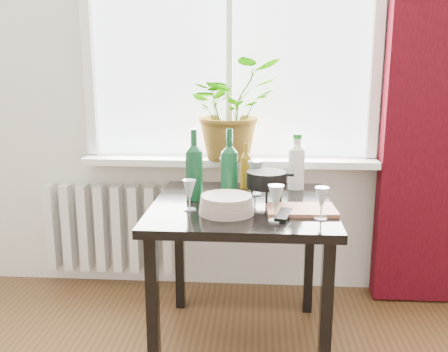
# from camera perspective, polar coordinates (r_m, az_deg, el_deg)

# --- Properties ---
(window) EXTENTS (1.72, 0.08, 1.62)m
(window) POSITION_cam_1_polar(r_m,az_deg,el_deg) (2.97, 0.68, 16.84)
(window) COLOR white
(window) RESTS_ON ground
(windowsill) EXTENTS (1.72, 0.20, 0.04)m
(windowsill) POSITION_cam_1_polar(r_m,az_deg,el_deg) (2.94, 0.56, 1.72)
(windowsill) COLOR white
(windowsill) RESTS_ON ground
(curtain) EXTENTS (0.50, 0.12, 2.56)m
(curtain) POSITION_cam_1_polar(r_m,az_deg,el_deg) (3.01, 22.72, 10.01)
(curtain) COLOR #33040B
(curtain) RESTS_ON ground
(radiator) EXTENTS (0.80, 0.10, 0.55)m
(radiator) POSITION_cam_1_polar(r_m,az_deg,el_deg) (3.22, -12.93, -5.83)
(radiator) COLOR silver
(radiator) RESTS_ON ground
(table) EXTENTS (0.85, 0.85, 0.74)m
(table) POSITION_cam_1_polar(r_m,az_deg,el_deg) (2.40, 2.06, -5.24)
(table) COLOR black
(table) RESTS_ON ground
(potted_plant) EXTENTS (0.67, 0.65, 0.58)m
(potted_plant) POSITION_cam_1_polar(r_m,az_deg,el_deg) (2.87, 0.85, 7.65)
(potted_plant) COLOR #356A1C
(potted_plant) RESTS_ON windowsill
(wine_bottle_left) EXTENTS (0.08, 0.08, 0.35)m
(wine_bottle_left) POSITION_cam_1_polar(r_m,az_deg,el_deg) (2.41, -3.43, 1.39)
(wine_bottle_left) COLOR #0B3D1E
(wine_bottle_left) RESTS_ON table
(wine_bottle_right) EXTENTS (0.10, 0.10, 0.35)m
(wine_bottle_right) POSITION_cam_1_polar(r_m,az_deg,el_deg) (2.38, 0.62, 1.32)
(wine_bottle_right) COLOR #0C401F
(wine_bottle_right) RESTS_ON table
(bottle_amber) EXTENTS (0.07, 0.07, 0.24)m
(bottle_amber) POSITION_cam_1_polar(r_m,az_deg,el_deg) (2.64, 2.50, 1.20)
(bottle_amber) COLOR brown
(bottle_amber) RESTS_ON table
(cleaning_bottle) EXTENTS (0.10, 0.10, 0.30)m
(cleaning_bottle) POSITION_cam_1_polar(r_m,az_deg,el_deg) (2.64, 8.29, 1.70)
(cleaning_bottle) COLOR white
(cleaning_bottle) RESTS_ON table
(wineglass_front_right) EXTENTS (0.07, 0.07, 0.16)m
(wineglass_front_right) POSITION_cam_1_polar(r_m,az_deg,el_deg) (2.10, 5.95, -3.09)
(wineglass_front_right) COLOR silver
(wineglass_front_right) RESTS_ON table
(wineglass_far_right) EXTENTS (0.06, 0.06, 0.14)m
(wineglass_far_right) POSITION_cam_1_polar(r_m,az_deg,el_deg) (2.16, 11.08, -3.05)
(wineglass_far_right) COLOR silver
(wineglass_far_right) RESTS_ON table
(wineglass_back_center) EXTENTS (0.10, 0.10, 0.18)m
(wineglass_back_center) POSITION_cam_1_polar(r_m,az_deg,el_deg) (2.51, 3.58, -0.15)
(wineglass_back_center) COLOR silver
(wineglass_back_center) RESTS_ON table
(wineglass_back_left) EXTENTS (0.09, 0.09, 0.18)m
(wineglass_back_left) POSITION_cam_1_polar(r_m,az_deg,el_deg) (2.56, 0.31, 0.16)
(wineglass_back_left) COLOR silver
(wineglass_back_left) RESTS_ON table
(wineglass_front_left) EXTENTS (0.06, 0.06, 0.14)m
(wineglass_front_left) POSITION_cam_1_polar(r_m,az_deg,el_deg) (2.25, -3.96, -2.15)
(wineglass_front_left) COLOR #B0B8BD
(wineglass_front_left) RESTS_ON table
(plate_stack) EXTENTS (0.30, 0.30, 0.08)m
(plate_stack) POSITION_cam_1_polar(r_m,az_deg,el_deg) (2.21, 0.28, -3.29)
(plate_stack) COLOR #BEAD9D
(plate_stack) RESTS_ON table
(fondue_pot) EXTENTS (0.22, 0.20, 0.15)m
(fondue_pot) POSITION_cam_1_polar(r_m,az_deg,el_deg) (2.39, 4.87, -1.22)
(fondue_pot) COLOR black
(fondue_pot) RESTS_ON table
(tv_remote) EXTENTS (0.09, 0.18, 0.02)m
(tv_remote) POSITION_cam_1_polar(r_m,az_deg,el_deg) (2.18, 6.82, -4.46)
(tv_remote) COLOR black
(tv_remote) RESTS_ON table
(cutting_board) EXTENTS (0.32, 0.21, 0.02)m
(cutting_board) POSITION_cam_1_polar(r_m,az_deg,el_deg) (2.27, 8.82, -3.83)
(cutting_board) COLOR #AD684E
(cutting_board) RESTS_ON table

